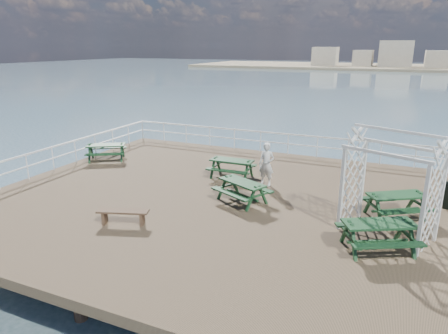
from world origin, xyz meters
TOP-DOWN VIEW (x-y plane):
  - ground at (0.00, 0.00)m, footprint 18.00×14.00m
  - sea_backdrop at (12.54, 134.07)m, footprint 300.00×300.00m
  - railing at (-0.07, 2.57)m, footprint 17.77×13.76m
  - picnic_table_a at (-7.80, 2.30)m, footprint 2.28×2.17m
  - picnic_table_b at (-1.20, 2.29)m, footprint 1.81×1.47m
  - picnic_table_c at (5.24, 0.63)m, footprint 2.37×2.26m
  - picnic_table_d at (0.20, -0.10)m, footprint 2.20×2.03m
  - picnic_table_e at (4.85, -1.92)m, footprint 2.39×2.23m
  - flat_bench_near at (-2.51, -3.34)m, footprint 1.64×0.88m
  - trellis_arbor at (5.00, -0.83)m, footprint 2.86×2.21m
  - person at (0.43, 1.93)m, footprint 0.66×0.46m

SIDE VIEW (x-z plane):
  - sea_backdrop at x=12.54m, z-range -5.11..4.09m
  - ground at x=0.00m, z-range -0.30..0.00m
  - flat_bench_near at x=-2.51m, z-range 0.11..0.57m
  - picnic_table_d at x=0.20m, z-range 0.12..0.98m
  - picnic_table_b at x=-1.20m, z-range 0.12..0.99m
  - picnic_table_a at x=-7.80m, z-range 0.12..1.00m
  - picnic_table_c at x=5.24m, z-range 0.13..1.03m
  - picnic_table_e at x=4.85m, z-range 0.13..1.05m
  - person at x=0.43m, z-range 0.00..1.72m
  - railing at x=-0.07m, z-range 0.32..1.42m
  - trellis_arbor at x=5.00m, z-range -0.18..2.98m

